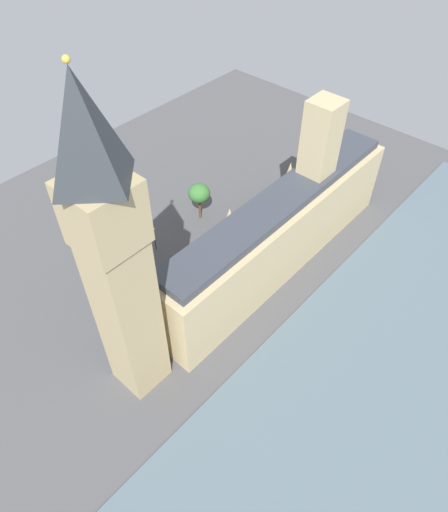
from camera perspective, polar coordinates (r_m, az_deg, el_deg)
The scene contains 16 objects.
ground_plane at distance 98.56m, azimuth 5.31°, elevation -0.29°, with size 132.85×132.85×0.00m, color #4C4C4F.
river_thames at distance 90.72m, azimuth 21.70°, elevation -10.01°, with size 38.55×119.57×0.25m, color slate.
parliament_building at distance 91.98m, azimuth 7.04°, elevation 3.45°, with size 10.37×60.93×32.31m.
clock_tower at distance 60.70m, azimuth -13.31°, elevation -0.48°, with size 8.06×8.06×53.93m.
car_silver_kerbside at distance 116.92m, azimuth 8.87°, elevation 8.47°, with size 2.07×4.58×1.74m.
double_decker_bus_corner at distance 108.38m, azimuth 5.49°, elevation 6.61°, with size 3.14×10.63×4.75m.
car_white_trailing at distance 102.87m, azimuth 2.20°, elevation 2.99°, with size 1.92×4.52×1.74m.
car_dark_green_far_end at distance 98.40m, azimuth -1.38°, elevation 0.59°, with size 2.00×4.80×1.74m.
double_decker_bus_leading at distance 93.06m, azimuth -5.45°, elevation -1.47°, with size 3.10×10.62×4.75m.
car_black_opposite_hall at distance 91.08m, azimuth -9.11°, elevation -5.01°, with size 1.93×4.80×1.74m.
pedestrian_by_river_gate at distance 112.27m, azimuth 9.62°, elevation 6.42°, with size 0.56×0.46×1.50m.
pedestrian_near_tower at distance 93.48m, azimuth -2.09°, elevation -2.65°, with size 0.66×0.57×1.72m.
pedestrian_midblock at distance 100.09m, azimuth 3.07°, elevation 1.31°, with size 0.63×0.64×1.52m.
plane_tree_under_trees at distance 103.60m, azimuth -3.08°, elevation 7.72°, with size 4.95×4.95×9.15m.
plane_tree_slot_10 at distance 93.33m, azimuth -12.12°, elevation 0.99°, with size 5.46×5.46×8.78m.
street_lamp_slot_11 at distance 98.26m, azimuth -8.62°, elevation 2.65°, with size 0.56×0.56×6.14m.
Camera 1 is at (-38.90, 56.92, 70.44)m, focal length 32.38 mm.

